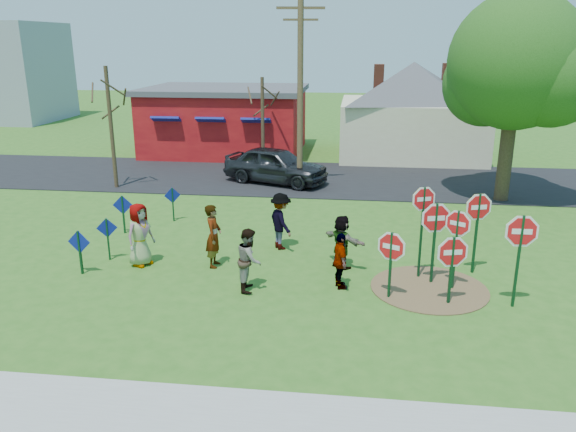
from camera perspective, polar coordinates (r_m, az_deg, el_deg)
name	(u,v)px	position (r m, az deg, el deg)	size (l,w,h in m)	color
ground	(273,267)	(16.99, -1.54, -5.24)	(120.00, 120.00, 0.00)	#2F621C
sidewalk	(215,419)	(10.80, -7.47, -19.74)	(22.00, 1.80, 0.08)	#9E9E99
road	(307,178)	(27.88, 1.91, 3.86)	(120.00, 7.50, 0.04)	black
dirt_patch	(429,288)	(16.05, 14.14, -7.14)	(3.20, 3.20, 0.03)	brown
red_building	(226,120)	(34.71, -6.30, 9.72)	(9.40, 7.69, 3.90)	maroon
cream_house	(412,106)	(33.85, 12.45, 10.86)	(9.40, 9.40, 6.50)	beige
stop_sign_a	(391,251)	(14.81, 10.44, -3.55)	(0.95, 0.48, 1.97)	#103B1F
stop_sign_b	(423,209)	(16.04, 13.56, 0.71)	(0.88, 0.35, 2.82)	#103B1F
stop_sign_c	(457,232)	(15.64, 16.82, -1.55)	(0.82, 0.53, 2.38)	#103B1F
stop_sign_d	(478,213)	(16.90, 18.75, 0.24)	(1.03, 0.33, 2.55)	#103B1F
stop_sign_e	(452,257)	(14.83, 16.34, -3.98)	(1.08, 0.28, 1.98)	#103B1F
stop_sign_f	(521,239)	(15.05, 22.58, -2.13)	(1.12, 0.08, 2.60)	#103B1F
stop_sign_g	(435,225)	(15.86, 14.74, -0.93)	(1.09, 0.31, 2.48)	#103B1F
blue_diamond_a	(80,247)	(17.32, -20.42, -3.00)	(0.70, 0.08, 1.34)	#103B1F
blue_diamond_b	(107,234)	(18.14, -17.87, -1.75)	(0.61, 0.20, 1.36)	#103B1F
blue_diamond_c	(123,210)	(20.53, -16.42, 0.60)	(0.69, 0.12, 1.38)	#103B1F
blue_diamond_d	(173,200)	(21.48, -11.64, 1.59)	(0.55, 0.30, 1.31)	#103B1F
person_a	(140,235)	(17.43, -14.83, -1.84)	(0.95, 0.62, 1.94)	#35487B
person_b	(214,236)	(16.90, -7.57, -2.02)	(0.70, 0.46, 1.93)	#266566
person_c	(249,259)	(15.26, -3.94, -4.43)	(0.85, 0.66, 1.75)	brown
person_d	(281,221)	(18.20, -0.74, -0.54)	(1.21, 0.69, 1.87)	#37363B
person_e	(340,261)	(15.40, 5.35, -4.58)	(0.93, 0.39, 1.59)	#482C51
person_f	(342,242)	(16.79, 5.47, -2.61)	(1.52, 0.48, 1.63)	#24593B
suv	(276,165)	(26.74, -1.25, 5.20)	(2.01, 5.00, 1.70)	#2E2E33
utility_pole	(300,91)	(25.14, 1.25, 12.57)	(2.05, 0.37, 8.41)	#4C3823
leafy_tree	(519,69)	(24.92, 22.45, 13.62)	(5.95, 5.43, 8.46)	#382819
bare_tree_west	(110,111)	(26.67, -17.67, 10.17)	(1.80, 1.80, 5.49)	#382819
bare_tree_east	(263,110)	(29.61, -2.60, 10.68)	(1.80, 1.80, 4.77)	#382819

